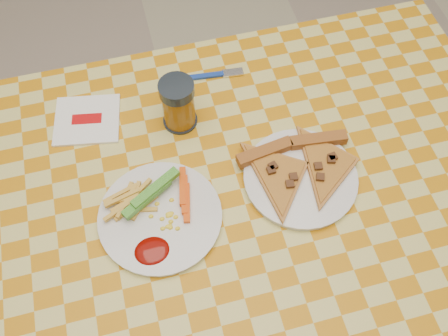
{
  "coord_description": "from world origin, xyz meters",
  "views": [
    {
      "loc": [
        -0.1,
        -0.4,
        1.62
      ],
      "look_at": [
        0.03,
        0.08,
        0.78
      ],
      "focal_mm": 40.0,
      "sensor_mm": 36.0,
      "label": 1
    }
  ],
  "objects_px": {
    "table": "(220,226)",
    "plate_right": "(300,178)",
    "plate_left": "(160,217)",
    "drink_glass": "(178,104)"
  },
  "relations": [
    {
      "from": "table",
      "to": "plate_right",
      "type": "height_order",
      "value": "plate_right"
    },
    {
      "from": "plate_left",
      "to": "plate_right",
      "type": "height_order",
      "value": "same"
    },
    {
      "from": "table",
      "to": "plate_left",
      "type": "bearing_deg",
      "value": 174.22
    },
    {
      "from": "plate_left",
      "to": "drink_glass",
      "type": "relative_size",
      "value": 1.94
    },
    {
      "from": "plate_left",
      "to": "drink_glass",
      "type": "distance_m",
      "value": 0.24
    },
    {
      "from": "table",
      "to": "plate_right",
      "type": "distance_m",
      "value": 0.19
    },
    {
      "from": "plate_left",
      "to": "plate_right",
      "type": "relative_size",
      "value": 1.04
    },
    {
      "from": "table",
      "to": "drink_glass",
      "type": "bearing_deg",
      "value": 97.21
    },
    {
      "from": "table",
      "to": "drink_glass",
      "type": "relative_size",
      "value": 10.81
    },
    {
      "from": "table",
      "to": "plate_right",
      "type": "bearing_deg",
      "value": 8.23
    }
  ]
}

